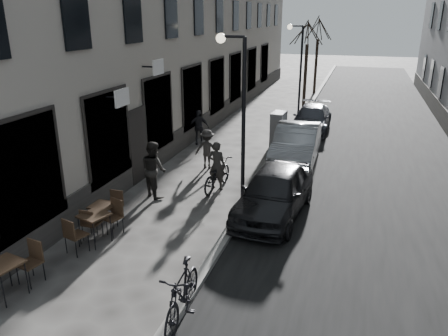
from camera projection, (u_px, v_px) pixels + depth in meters
The scene contains 20 objects.
ground at pixel (160, 325), 8.31m from camera, with size 120.00×120.00×0.00m, color #343230.
road at pixel (370, 133), 21.63m from camera, with size 7.30×60.00×0.00m, color black.
kerb at pixel (296, 127), 22.64m from camera, with size 0.25×60.00×0.12m, color gray.
streetlamp_near at pixel (238, 102), 12.71m from camera, with size 0.90×0.28×5.09m.
streetlamp_far at pixel (298, 62), 23.51m from camera, with size 0.90×0.28×5.09m.
tree_near at pixel (308, 31), 25.68m from camera, with size 2.40×2.40×5.70m.
tree_far at pixel (318, 28), 31.08m from camera, with size 2.40×2.40×5.70m.
bistro_set_a at pixel (6, 276), 8.98m from camera, with size 0.77×1.66×0.95m.
bistro_set_b at pixel (95, 226), 11.14m from camera, with size 0.87×1.67×0.95m.
bistro_set_c at pixel (103, 214), 11.85m from camera, with size 0.62×1.50×0.88m.
utility_cabinet at pixel (278, 129), 19.52m from camera, with size 0.55×1.00×1.49m, color #5C5C5E.
bicycle at pixel (217, 175), 14.62m from camera, with size 0.68×1.95×1.02m, color black.
cyclist_rider at pixel (217, 165), 14.51m from camera, with size 0.61×0.40×1.67m, color #272522.
pedestrian_near at pixel (154, 169), 13.92m from camera, with size 0.89×0.69×1.83m, color black.
pedestrian_mid at pixel (207, 149), 16.56m from camera, with size 0.97×0.56×1.50m, color #2D2A28.
pedestrian_far at pixel (199, 127), 19.64m from camera, with size 0.92×0.38×1.56m, color black.
car_near at pixel (275, 192), 12.67m from camera, with size 1.70×4.24×1.44m, color black.
car_mid at pixel (296, 145), 17.11m from camera, with size 1.61×4.60×1.52m, color gray.
car_far at pixel (312, 119), 21.91m from camera, with size 1.76×4.33×1.26m, color #383A42.
moped at pixel (182, 294), 8.27m from camera, with size 0.55×1.95×1.17m, color black.
Camera 1 is at (3.20, -6.17, 5.59)m, focal length 35.00 mm.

